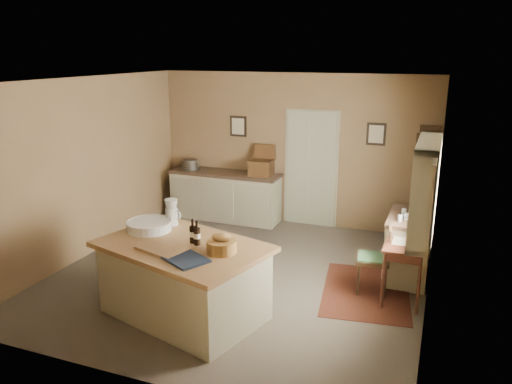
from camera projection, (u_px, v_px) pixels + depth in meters
ground at (240, 275)px, 7.06m from camera, size 5.00×5.00×0.00m
wall_back at (293, 150)px, 8.93m from camera, size 5.00×0.10×2.70m
wall_front at (130, 250)px, 4.44m from camera, size 5.00×0.10×2.70m
wall_left at (87, 168)px, 7.54m from camera, size 0.10×5.00×2.70m
wall_right at (436, 203)px, 5.83m from camera, size 0.10×5.00×2.70m
ceiling at (238, 80)px, 6.32m from camera, size 5.00×5.00×0.00m
door at (311, 168)px, 8.87m from camera, size 0.97×0.06×2.11m
framed_prints at (304, 130)px, 8.74m from camera, size 2.82×0.02×0.38m
window at (430, 190)px, 5.62m from camera, size 0.25×1.99×1.12m
work_island at (183, 278)px, 5.88m from camera, size 2.18×1.72×1.20m
sideboard at (226, 194)px, 9.31m from camera, size 2.08×0.59×1.18m
rug at (366, 291)px, 6.57m from camera, size 1.30×1.73×0.01m
writing_desk at (405, 250)px, 6.24m from camera, size 0.49×0.81×0.82m
desk_chair at (373, 259)px, 6.48m from camera, size 0.46×0.46×0.90m
right_cabinet at (408, 246)px, 6.90m from camera, size 0.58×1.04×0.99m
shelving_unit at (427, 192)px, 7.68m from camera, size 0.33×0.87×1.93m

